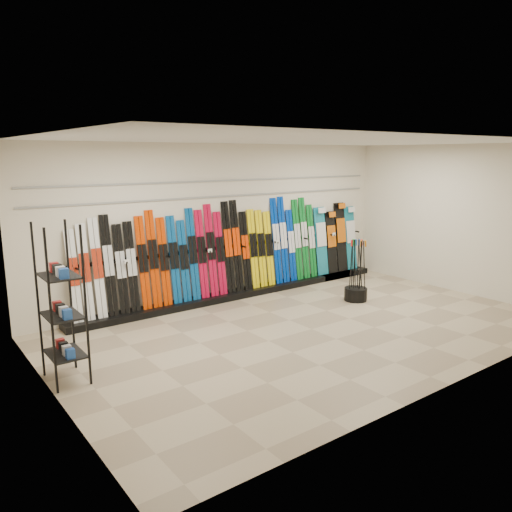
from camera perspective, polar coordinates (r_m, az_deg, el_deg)
floor at (r=8.26m, az=6.37°, el=-8.30°), size 8.00×8.00×0.00m
back_wall at (r=9.83m, az=-3.43°, el=3.96°), size 8.00×0.00×8.00m
left_wall at (r=5.95m, az=-22.79°, el=-1.92°), size 0.00×5.00×5.00m
right_wall at (r=10.99m, az=22.05°, el=3.94°), size 0.00×5.00×5.00m
ceiling at (r=7.77m, az=6.87°, el=12.99°), size 8.00×8.00×0.00m
ski_rack_base at (r=10.06m, az=-1.57°, el=-4.23°), size 8.00×0.40×0.12m
skis at (r=9.57m, az=-5.02°, el=0.33°), size 5.37×0.29×1.80m
snowboards at (r=11.67m, az=9.14°, el=1.88°), size 1.27×0.24×1.58m
accessory_rack at (r=6.58m, az=-21.36°, el=-5.11°), size 0.40×0.60×1.99m
pole_bin at (r=9.92m, az=11.31°, el=-4.29°), size 0.44×0.44×0.25m
ski_poles at (r=9.80m, az=11.49°, el=-1.56°), size 0.34×0.27×1.18m
slatwall_rail_0 at (r=9.76m, az=-3.40°, el=6.86°), size 7.60×0.02×0.03m
slatwall_rail_1 at (r=9.74m, az=-3.42°, el=8.62°), size 7.60×0.02×0.03m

